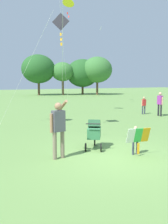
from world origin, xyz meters
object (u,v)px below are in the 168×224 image
at_px(person_adult_flyer, 58,125).
at_px(kite_adult_black, 61,26).
at_px(kite_orange_delta, 68,4).
at_px(person_sitting_far, 160,102).
at_px(person_red_shirt, 144,104).
at_px(child_with_butterfly_kite, 136,137).
at_px(stroller, 94,131).

height_order(person_adult_flyer, kite_adult_black, kite_adult_black).
distance_m(kite_adult_black, kite_orange_delta, 6.24).
bearing_deg(person_sitting_far, person_red_shirt, 105.14).
bearing_deg(person_red_shirt, kite_orange_delta, 155.03).
height_order(child_with_butterfly_kite, person_adult_flyer, person_adult_flyer).
bearing_deg(kite_adult_black, kite_orange_delta, 63.88).
bearing_deg(child_with_butterfly_kite, person_adult_flyer, 162.28).
xyz_separation_m(stroller, kite_orange_delta, (2.58, 8.48, 6.88)).
distance_m(child_with_butterfly_kite, kite_orange_delta, 12.09).
height_order(child_with_butterfly_kite, stroller, stroller).
relative_size(kite_adult_black, person_red_shirt, 4.44).
bearing_deg(kite_adult_black, person_red_shirt, 21.16).
distance_m(person_adult_flyer, kite_adult_black, 5.70).
bearing_deg(person_red_shirt, kite_adult_black, -158.84).
bearing_deg(child_with_butterfly_kite, kite_adult_black, 99.00).
bearing_deg(kite_adult_black, stroller, -91.54).
bearing_deg(person_adult_flyer, stroller, 19.21).
relative_size(child_with_butterfly_kite, kite_orange_delta, 0.12).
distance_m(stroller, kite_adult_black, 5.43).
distance_m(child_with_butterfly_kite, person_red_shirt, 9.98).
relative_size(child_with_butterfly_kite, person_adult_flyer, 0.51).
xyz_separation_m(child_with_butterfly_kite, kite_adult_black, (-0.74, 4.69, 4.26)).
height_order(child_with_butterfly_kite, person_red_shirt, person_red_shirt).
bearing_deg(person_red_shirt, person_adult_flyer, -142.84).
relative_size(stroller, kite_adult_black, 0.20).
bearing_deg(person_adult_flyer, kite_adult_black, 67.66).
bearing_deg(person_sitting_far, kite_orange_delta, 145.97).
distance_m(child_with_butterfly_kite, person_adult_flyer, 2.52).
xyz_separation_m(stroller, kite_adult_black, (0.09, 3.40, 4.23)).
bearing_deg(kite_orange_delta, child_with_butterfly_kite, -100.13).
xyz_separation_m(kite_orange_delta, person_sitting_far, (5.16, -3.48, -6.54)).
xyz_separation_m(kite_adult_black, person_red_shirt, (7.31, 2.83, -4.11)).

